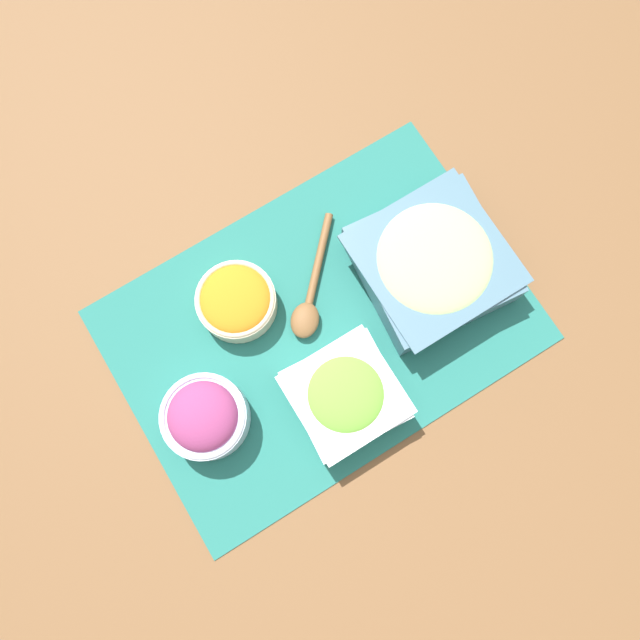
# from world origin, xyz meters

# --- Properties ---
(ground_plane) EXTENTS (3.00, 3.00, 0.00)m
(ground_plane) POSITION_xyz_m (0.00, 0.00, 0.00)
(ground_plane) COLOR brown
(placemat) EXTENTS (0.59, 0.41, 0.00)m
(placemat) POSITION_xyz_m (0.00, 0.00, 0.00)
(placemat) COLOR #236B60
(placemat) RESTS_ON ground_plane
(carrot_bowl) EXTENTS (0.11, 0.11, 0.05)m
(carrot_bowl) POSITION_xyz_m (-0.09, 0.09, 0.03)
(carrot_bowl) COLOR beige
(carrot_bowl) RESTS_ON placemat
(cucumber_bowl) EXTENTS (0.21, 0.21, 0.07)m
(cucumber_bowl) POSITION_xyz_m (0.18, -0.01, 0.04)
(cucumber_bowl) COLOR slate
(cucumber_bowl) RESTS_ON placemat
(lettuce_bowl) EXTENTS (0.15, 0.15, 0.07)m
(lettuce_bowl) POSITION_xyz_m (-0.03, -0.11, 0.04)
(lettuce_bowl) COLOR white
(lettuce_bowl) RESTS_ON placemat
(onion_bowl) EXTENTS (0.12, 0.12, 0.08)m
(onion_bowl) POSITION_xyz_m (-0.20, -0.03, 0.04)
(onion_bowl) COLOR silver
(onion_bowl) RESTS_ON placemat
(wooden_spoon) EXTENTS (0.15, 0.16, 0.02)m
(wooden_spoon) POSITION_xyz_m (0.00, 0.03, 0.01)
(wooden_spoon) COLOR brown
(wooden_spoon) RESTS_ON placemat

